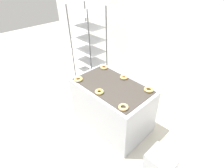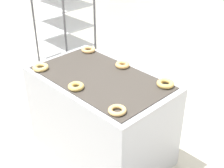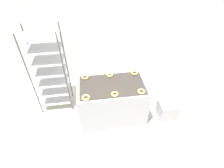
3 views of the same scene
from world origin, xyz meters
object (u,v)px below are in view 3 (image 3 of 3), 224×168
donut_near_left (86,98)px  donut_far_center (110,75)px  donut_near_right (141,91)px  fryer_machine (112,101)px  donut_far_right (134,73)px  baking_rack_cart (50,71)px  donut_near_center (115,94)px  donut_far_left (85,77)px  glaze_bin (167,110)px

donut_near_left → donut_far_center: size_ratio=1.08×
donut_far_center → donut_near_right: bearing=-48.7°
fryer_machine → donut_far_right: bearing=30.2°
baking_rack_cart → donut_near_center: baking_rack_cart is taller
baking_rack_cart → donut_near_right: 1.85m
donut_far_right → baking_rack_cart: bearing=173.1°
fryer_machine → baking_rack_cart: size_ratio=0.72×
baking_rack_cart → donut_far_left: 0.72m
donut_near_left → donut_far_left: size_ratio=1.02×
donut_near_left → donut_near_center: size_ratio=1.09×
fryer_machine → donut_far_center: (-0.00, 0.29, 0.45)m
donut_far_right → donut_far_center: bearing=-179.6°
donut_near_center → glaze_bin: bearing=3.4°
fryer_machine → donut_far_center: bearing=90.8°
glaze_bin → donut_near_right: (-0.65, -0.07, 0.68)m
donut_near_left → donut_far_center: bearing=49.8°
donut_near_left → donut_far_right: 1.16m
glaze_bin → donut_near_center: size_ratio=2.84×
donut_near_right → donut_far_center: (-0.50, 0.56, 0.00)m
donut_near_center → donut_far_left: size_ratio=0.94×
donut_near_right → donut_far_center: 0.75m
donut_near_right → donut_far_left: 1.14m
fryer_machine → donut_near_left: size_ratio=9.01×
glaze_bin → donut_far_center: (-1.15, 0.50, 0.68)m
fryer_machine → donut_far_left: 0.73m
donut_near_left → donut_far_right: size_ratio=0.99×
baking_rack_cart → fryer_machine: bearing=-22.6°
donut_far_center → donut_far_left: bearing=179.9°
glaze_bin → donut_far_center: 1.42m
fryer_machine → donut_near_right: 0.72m
baking_rack_cart → donut_near_right: bearing=-24.6°
donut_near_left → donut_far_left: (0.00, 0.58, -0.00)m
donut_near_center → donut_near_right: size_ratio=0.97×
fryer_machine → glaze_bin: (1.14, -0.21, -0.23)m
baking_rack_cart → donut_near_center: (1.20, -0.77, -0.06)m
donut_far_left → glaze_bin: bearing=-16.9°
fryer_machine → donut_far_left: bearing=149.8°
donut_near_right → donut_near_center: bearing=-179.7°
baking_rack_cart → donut_far_center: bearing=-9.9°
glaze_bin → donut_far_left: bearing=163.1°
donut_near_center → donut_far_center: bearing=91.3°
donut_far_center → glaze_bin: bearing=-23.5°
donut_near_left → glaze_bin: bearing=3.0°
baking_rack_cart → donut_near_center: bearing=-32.8°
baking_rack_cart → glaze_bin: 2.54m
donut_near_center → donut_far_left: 0.76m
donut_near_left → donut_near_center: same height
fryer_machine → donut_far_left: donut_far_left is taller
donut_near_center → fryer_machine: bearing=91.8°
donut_far_center → donut_far_right: bearing=0.4°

